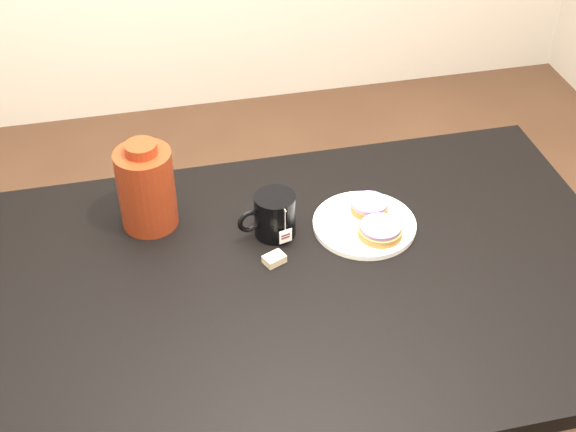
{
  "coord_description": "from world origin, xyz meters",
  "views": [
    {
      "loc": [
        -0.31,
        -1.19,
        1.91
      ],
      "look_at": [
        -0.01,
        0.14,
        0.81
      ],
      "focal_mm": 50.0,
      "sensor_mm": 36.0,
      "label": 1
    }
  ],
  "objects": [
    {
      "name": "table",
      "position": [
        0.0,
        0.0,
        0.67
      ],
      "size": [
        1.4,
        0.9,
        0.75
      ],
      "color": "black",
      "rests_on": "ground_plane"
    },
    {
      "name": "plate",
      "position": [
        0.17,
        0.13,
        0.76
      ],
      "size": [
        0.23,
        0.23,
        0.02
      ],
      "color": "white",
      "rests_on": "table"
    },
    {
      "name": "bagel_back",
      "position": [
        0.19,
        0.17,
        0.78
      ],
      "size": [
        0.09,
        0.09,
        0.03
      ],
      "color": "brown",
      "rests_on": "plate"
    },
    {
      "name": "bagel_front",
      "position": [
        0.19,
        0.08,
        0.78
      ],
      "size": [
        0.14,
        0.14,
        0.03
      ],
      "color": "brown",
      "rests_on": "plate"
    },
    {
      "name": "mug",
      "position": [
        -0.03,
        0.16,
        0.8
      ],
      "size": [
        0.14,
        0.11,
        0.1
      ],
      "rotation": [
        0.0,
        0.0,
        0.25
      ],
      "color": "black",
      "rests_on": "table"
    },
    {
      "name": "teabag_pouch",
      "position": [
        -0.05,
        0.06,
        0.76
      ],
      "size": [
        0.05,
        0.05,
        0.02
      ],
      "primitive_type": "cube",
      "rotation": [
        0.0,
        0.0,
        0.41
      ],
      "color": "#C6B793",
      "rests_on": "table"
    },
    {
      "name": "bagel_package",
      "position": [
        -0.3,
        0.26,
        0.85
      ],
      "size": [
        0.15,
        0.15,
        0.21
      ],
      "rotation": [
        0.0,
        0.0,
        -0.2
      ],
      "color": "#55170B",
      "rests_on": "table"
    }
  ]
}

